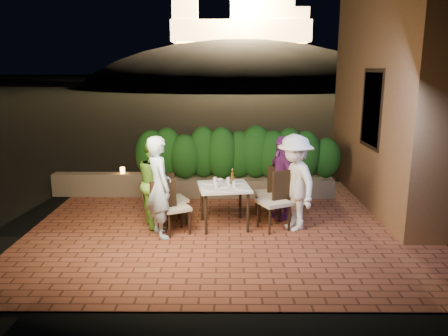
{
  "coord_description": "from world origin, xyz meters",
  "views": [
    {
      "loc": [
        -0.05,
        -7.09,
        2.77
      ],
      "look_at": [
        -0.09,
        0.45,
        1.05
      ],
      "focal_mm": 35.0,
      "sensor_mm": 36.0,
      "label": 1
    }
  ],
  "objects_px": {
    "diner_green": "(156,183)",
    "chair_right_back": "(268,193)",
    "chair_left_back": "(173,198)",
    "diner_purple": "(281,178)",
    "chair_right_front": "(274,201)",
    "diner_white": "(294,183)",
    "beer_bottle": "(232,177)",
    "bowl": "(219,180)",
    "parapet_lamp": "(123,170)",
    "chair_left_front": "(175,206)",
    "dining_table": "(224,206)",
    "diner_blue": "(159,187)"
  },
  "relations": [
    {
      "from": "beer_bottle",
      "to": "chair_left_front",
      "type": "relative_size",
      "value": 0.29
    },
    {
      "from": "diner_white",
      "to": "chair_left_front",
      "type": "bearing_deg",
      "value": -106.03
    },
    {
      "from": "diner_purple",
      "to": "parapet_lamp",
      "type": "bearing_deg",
      "value": -134.42
    },
    {
      "from": "diner_green",
      "to": "chair_right_back",
      "type": "bearing_deg",
      "value": -99.76
    },
    {
      "from": "dining_table",
      "to": "beer_bottle",
      "type": "relative_size",
      "value": 3.14
    },
    {
      "from": "chair_right_front",
      "to": "diner_white",
      "type": "height_order",
      "value": "diner_white"
    },
    {
      "from": "chair_left_front",
      "to": "chair_right_back",
      "type": "xyz_separation_m",
      "value": [
        1.66,
        0.77,
        0.02
      ]
    },
    {
      "from": "chair_left_front",
      "to": "parapet_lamp",
      "type": "relative_size",
      "value": 6.9
    },
    {
      "from": "chair_right_front",
      "to": "diner_blue",
      "type": "distance_m",
      "value": 2.0
    },
    {
      "from": "dining_table",
      "to": "chair_left_back",
      "type": "distance_m",
      "value": 0.94
    },
    {
      "from": "chair_right_back",
      "to": "diner_white",
      "type": "distance_m",
      "value": 0.75
    },
    {
      "from": "bowl",
      "to": "dining_table",
      "type": "bearing_deg",
      "value": -72.65
    },
    {
      "from": "chair_right_back",
      "to": "parapet_lamp",
      "type": "xyz_separation_m",
      "value": [
        -3.09,
        1.54,
        0.06
      ]
    },
    {
      "from": "diner_purple",
      "to": "parapet_lamp",
      "type": "distance_m",
      "value": 3.66
    },
    {
      "from": "diner_green",
      "to": "diner_white",
      "type": "relative_size",
      "value": 0.94
    },
    {
      "from": "chair_left_front",
      "to": "chair_left_back",
      "type": "distance_m",
      "value": 0.5
    },
    {
      "from": "chair_left_back",
      "to": "chair_right_back",
      "type": "distance_m",
      "value": 1.77
    },
    {
      "from": "bowl",
      "to": "diner_green",
      "type": "bearing_deg",
      "value": -167.84
    },
    {
      "from": "chair_right_back",
      "to": "diner_green",
      "type": "distance_m",
      "value": 2.09
    },
    {
      "from": "bowl",
      "to": "chair_left_front",
      "type": "height_order",
      "value": "chair_left_front"
    },
    {
      "from": "beer_bottle",
      "to": "diner_green",
      "type": "height_order",
      "value": "diner_green"
    },
    {
      "from": "chair_right_back",
      "to": "diner_purple",
      "type": "bearing_deg",
      "value": -178.62
    },
    {
      "from": "bowl",
      "to": "parapet_lamp",
      "type": "distance_m",
      "value": 2.73
    },
    {
      "from": "chair_right_front",
      "to": "parapet_lamp",
      "type": "height_order",
      "value": "chair_right_front"
    },
    {
      "from": "chair_right_back",
      "to": "parapet_lamp",
      "type": "height_order",
      "value": "chair_right_back"
    },
    {
      "from": "beer_bottle",
      "to": "chair_right_back",
      "type": "height_order",
      "value": "beer_bottle"
    },
    {
      "from": "chair_left_front",
      "to": "chair_left_back",
      "type": "xyz_separation_m",
      "value": [
        -0.09,
        0.49,
        -0.01
      ]
    },
    {
      "from": "chair_left_back",
      "to": "diner_white",
      "type": "relative_size",
      "value": 0.56
    },
    {
      "from": "beer_bottle",
      "to": "parapet_lamp",
      "type": "distance_m",
      "value": 3.06
    },
    {
      "from": "chair_left_back",
      "to": "diner_purple",
      "type": "relative_size",
      "value": 0.61
    },
    {
      "from": "bowl",
      "to": "diner_purple",
      "type": "distance_m",
      "value": 1.17
    },
    {
      "from": "beer_bottle",
      "to": "diner_blue",
      "type": "xyz_separation_m",
      "value": [
        -1.22,
        -0.57,
        -0.03
      ]
    },
    {
      "from": "chair_left_back",
      "to": "chair_right_front",
      "type": "relative_size",
      "value": 0.92
    },
    {
      "from": "dining_table",
      "to": "diner_green",
      "type": "relative_size",
      "value": 0.56
    },
    {
      "from": "diner_white",
      "to": "diner_purple",
      "type": "distance_m",
      "value": 0.6
    },
    {
      "from": "chair_right_front",
      "to": "diner_white",
      "type": "bearing_deg",
      "value": 155.28
    },
    {
      "from": "bowl",
      "to": "diner_white",
      "type": "xyz_separation_m",
      "value": [
        1.31,
        -0.44,
        0.07
      ]
    },
    {
      "from": "beer_bottle",
      "to": "diner_green",
      "type": "relative_size",
      "value": 0.18
    },
    {
      "from": "beer_bottle",
      "to": "chair_left_back",
      "type": "bearing_deg",
      "value": 177.76
    },
    {
      "from": "beer_bottle",
      "to": "bowl",
      "type": "bearing_deg",
      "value": 140.2
    },
    {
      "from": "chair_left_front",
      "to": "diner_blue",
      "type": "height_order",
      "value": "diner_blue"
    },
    {
      "from": "beer_bottle",
      "to": "bowl",
      "type": "distance_m",
      "value": 0.34
    },
    {
      "from": "chair_right_front",
      "to": "chair_right_back",
      "type": "height_order",
      "value": "chair_right_front"
    },
    {
      "from": "dining_table",
      "to": "chair_left_back",
      "type": "bearing_deg",
      "value": 171.3
    },
    {
      "from": "diner_white",
      "to": "chair_right_back",
      "type": "bearing_deg",
      "value": -166.7
    },
    {
      "from": "diner_white",
      "to": "dining_table",
      "type": "bearing_deg",
      "value": -118.32
    },
    {
      "from": "beer_bottle",
      "to": "chair_right_back",
      "type": "bearing_deg",
      "value": 24.84
    },
    {
      "from": "diner_green",
      "to": "dining_table",
      "type": "bearing_deg",
      "value": -112.49
    },
    {
      "from": "beer_bottle",
      "to": "diner_green",
      "type": "xyz_separation_m",
      "value": [
        -1.36,
        -0.04,
        -0.1
      ]
    },
    {
      "from": "chair_left_back",
      "to": "diner_purple",
      "type": "height_order",
      "value": "diner_purple"
    }
  ]
}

